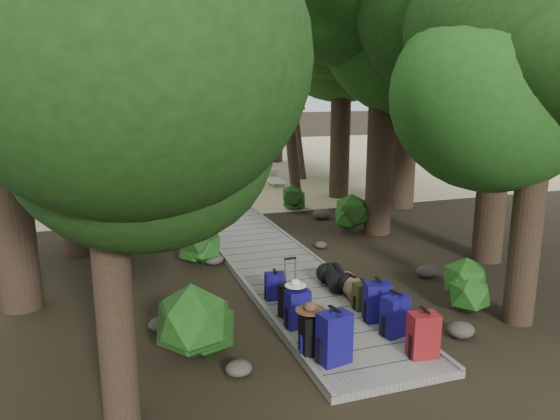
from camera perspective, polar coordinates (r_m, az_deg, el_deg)
name	(u,v)px	position (r m, az deg, el deg)	size (l,w,h in m)	color
ground	(278,270)	(11.81, -0.17, -6.30)	(120.00, 120.00, 0.00)	black
sand_beach	(172,165)	(27.07, -11.18, 4.59)	(40.00, 22.00, 0.02)	#D2BB8E
boardwalk	(264,254)	(12.70, -1.63, -4.62)	(2.00, 12.00, 0.12)	gray
backpack_left_a	(334,335)	(7.79, 5.70, -12.89)	(0.43, 0.30, 0.81)	navy
backpack_left_b	(313,332)	(8.02, 3.49, -12.62)	(0.36, 0.26, 0.66)	black
backpack_left_c	(298,307)	(8.83, 1.85, -10.05)	(0.37, 0.26, 0.68)	navy
backpack_left_d	(275,285)	(9.92, -0.51, -7.79)	(0.35, 0.25, 0.54)	navy
backpack_right_a	(423,333)	(8.18, 14.75, -12.29)	(0.40, 0.29, 0.72)	maroon
backpack_right_b	(395,313)	(8.72, 11.95, -10.54)	(0.39, 0.28, 0.71)	navy
backpack_right_c	(377,300)	(9.17, 10.15, -9.21)	(0.42, 0.30, 0.72)	navy
backpack_right_d	(364,294)	(9.62, 8.72, -8.72)	(0.34, 0.24, 0.51)	#3A421A
duffel_right_khaki	(351,286)	(10.19, 7.41, -7.85)	(0.37, 0.55, 0.37)	brown
duffel_right_black	(336,278)	(10.47, 5.89, -7.08)	(0.41, 0.66, 0.41)	black
suitcase_on_boardwalk	(290,300)	(9.23, 1.05, -9.36)	(0.37, 0.20, 0.57)	black
lone_suitcase_on_sand	(215,188)	(19.18, -6.85, 2.29)	(0.42, 0.24, 0.65)	black
hat_brown	(310,306)	(7.86, 3.19, -10.00)	(0.43, 0.43, 0.13)	#51351E
hat_white	(295,282)	(8.71, 1.63, -7.56)	(0.34, 0.34, 0.11)	silver
kayak	(106,191)	(20.38, -17.75, 1.86)	(0.61, 2.80, 0.28)	red
sun_lounger	(275,178)	(21.29, -0.48, 3.39)	(0.60, 1.85, 0.60)	silver
tree_right_a	(539,110)	(9.46, 25.46, 9.43)	(4.23, 4.23, 7.06)	black
tree_right_b	(505,46)	(12.74, 22.45, 15.55)	(5.24, 5.24, 9.36)	black
tree_right_c	(385,41)	(14.43, 10.89, 16.97)	(5.72, 5.72, 9.90)	black
tree_right_d	(410,21)	(17.81, 13.44, 18.63)	(6.26, 6.26, 11.47)	black
tree_right_e	(342,54)	(18.95, 6.51, 15.89)	(5.40, 5.40, 9.72)	black
tree_right_f	(343,47)	(22.58, 6.63, 16.60)	(5.95, 5.95, 10.63)	black
tree_left_a	(104,166)	(6.13, -17.91, 4.37)	(3.68, 3.68, 6.14)	black
tree_left_c	(61,68)	(13.22, -21.91, 13.57)	(4.88, 4.88, 8.48)	black
tree_back_a	(134,60)	(25.75, -14.97, 14.91)	(5.67, 5.67, 9.82)	black
tree_back_b	(207,48)	(26.71, -7.61, 16.44)	(6.17, 6.17, 11.01)	black
tree_back_c	(276,66)	(27.54, -0.43, 14.80)	(5.24, 5.24, 9.43)	black
tree_back_d	(34,81)	(25.71, -24.30, 12.22)	(4.82, 4.82, 8.03)	black
palm_right_a	(300,84)	(17.25, 2.07, 12.99)	(4.56, 4.56, 7.77)	#144312
palm_right_b	(301,74)	(22.70, 2.16, 13.99)	(4.41, 4.41, 8.53)	#144312
palm_right_c	(239,90)	(24.22, -4.31, 12.44)	(4.58, 4.58, 7.28)	#144312
palm_left_a	(71,103)	(17.17, -21.01, 10.38)	(4.22, 4.22, 6.71)	#144312
rock_left_a	(239,368)	(7.84, -4.33, -16.17)	(0.38, 0.34, 0.21)	#4C473F
rock_left_b	(161,324)	(9.26, -12.34, -11.55)	(0.41, 0.37, 0.22)	#4C473F
rock_left_c	(214,259)	(12.22, -6.95, -5.12)	(0.45, 0.41, 0.25)	#4C473F
rock_left_d	(157,240)	(14.09, -12.70, -3.09)	(0.26, 0.23, 0.14)	#4C473F
rock_right_a	(461,330)	(9.29, 18.37, -11.81)	(0.44, 0.40, 0.24)	#4C473F
rock_right_b	(426,271)	(11.77, 15.04, -6.22)	(0.45, 0.40, 0.25)	#4C473F
rock_right_c	(321,245)	(13.34, 4.26, -3.66)	(0.31, 0.28, 0.17)	#4C473F
rock_right_d	(321,214)	(16.18, 4.35, -0.42)	(0.53, 0.48, 0.29)	#4C473F
shrub_left_a	(199,326)	(8.05, -8.45, -11.88)	(1.22, 1.22, 1.10)	#1C4715
shrub_left_b	(195,247)	(12.20, -8.87, -3.87)	(0.88, 0.88, 0.79)	#1C4715
shrub_left_c	(121,213)	(15.27, -16.28, -0.35)	(1.13, 1.13, 1.01)	#1C4715
shrub_right_a	(467,284)	(10.35, 18.98, -7.33)	(0.98, 0.98, 0.88)	#1C4715
shrub_right_b	(357,214)	(14.72, 8.00, -0.38)	(1.15, 1.15, 1.04)	#1C4715
shrub_right_c	(292,198)	(17.14, 1.31, 1.26)	(0.88, 0.88, 0.80)	#1C4715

